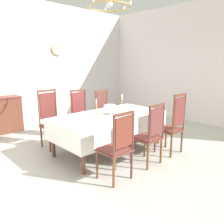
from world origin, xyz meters
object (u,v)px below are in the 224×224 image
mounted_clock (57,49)px  chair_north_b (82,114)px  chair_south_a (117,146)px  candlestick_west (96,110)px  bowl_far_left (84,112)px  spoon_primary (131,117)px  chair_south_c (173,124)px  bowl_near_left (127,117)px  candlestick_east (122,105)px  bowl_near_right (136,114)px  chandelier (110,6)px  chair_north_c (105,111)px  spoon_secondary (139,114)px  dining_table (110,118)px  soup_tureen (110,109)px  chair_north_a (51,119)px  chair_south_b (150,134)px

mounted_clock → chair_north_b: bearing=-107.1°
chair_south_a → candlestick_west: (0.41, 0.97, 0.33)m
bowl_far_left → spoon_primary: 0.96m
chair_south_c → bowl_near_left: 0.91m
chair_south_a → candlestick_east: candlestick_east is taller
bowl_near_right → chandelier: size_ratio=0.23×
candlestick_east → chair_south_c: bearing=-68.3°
bowl_far_left → chair_south_a: bearing=-107.8°
chair_north_c → bowl_near_left: chair_north_c is taller
chair_north_b → bowl_far_left: bearing=59.0°
chair_north_b → spoon_secondary: (0.39, -1.38, 0.17)m
dining_table → soup_tureen: soup_tureen is taller
bowl_near_left → chair_north_c: bearing=63.0°
soup_tureen → candlestick_west: bearing=-180.0°
chair_north_b → bowl_near_right: chair_north_b is taller
dining_table → chair_north_c: bearing=52.9°
chair_north_b → soup_tureen: chair_north_b is taller
spoon_secondary → chandelier: 2.06m
dining_table → candlestick_east: (0.34, 0.00, 0.23)m
chair_south_a → chair_south_c: chair_south_c is taller
candlestick_west → bowl_far_left: 0.43m
soup_tureen → dining_table: bearing=-180.0°
bowl_near_left → spoon_primary: bearing=11.2°
dining_table → candlestick_west: bearing=180.0°
candlestick_west → mounted_clock: size_ratio=0.97×
spoon_primary → spoon_secondary: 0.28m
chair_south_a → chair_south_c: (1.49, -0.01, 0.04)m
mounted_clock → chandelier: bearing=-102.1°
bowl_far_left → spoon_primary: bowl_far_left is taller
chair_north_b → chandelier: 2.36m
dining_table → candlestick_west: (-0.34, 0.00, 0.21)m
bowl_near_right → bowl_far_left: 1.05m
candlestick_east → bowl_near_left: (-0.34, -0.46, -0.13)m
chair_south_a → bowl_near_right: size_ratio=5.81×
candlestick_west → bowl_near_left: bearing=-52.5°
candlestick_east → chair_north_b: bearing=108.4°
bowl_near_left → spoon_primary: bowl_near_left is taller
chair_south_a → spoon_secondary: 1.31m
chair_north_b → spoon_secondary: bearing=105.8°
candlestick_east → chair_north_c: bearing=68.2°
chair_north_b → soup_tureen: bearing=89.1°
bowl_far_left → mounted_clock: (0.94, 2.53, 1.37)m
chair_north_a → soup_tureen: size_ratio=4.14×
dining_table → chair_north_b: chair_north_b is taller
chair_south_c → chair_south_b: bearing=179.5°
chair_north_a → chair_north_b: chair_north_a is taller
soup_tureen → chandelier: bearing=180.0°
mounted_clock → chandelier: 3.07m
soup_tureen → candlestick_east: bearing=-0.0°
chair_south_b → chair_south_a: bearing=179.9°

